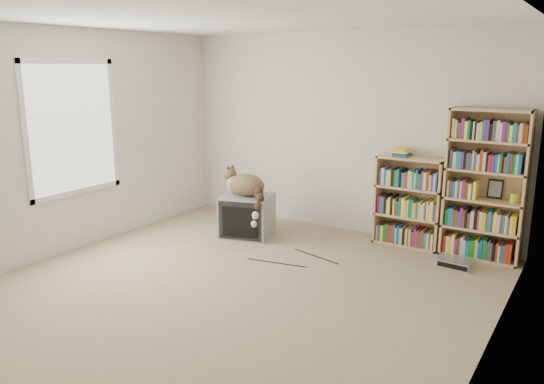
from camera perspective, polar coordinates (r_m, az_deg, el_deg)
The scene contains 16 objects.
floor at distance 5.03m, azimuth -5.31°, elevation -11.07°, with size 4.50×5.00×0.01m, color tan.
wall_back at distance 6.77m, azimuth 7.58°, elevation 6.27°, with size 4.50×0.02×2.50m, color silver.
wall_left at distance 6.28m, azimuth -22.08°, elevation 4.85°, with size 0.02×5.00×2.50m, color silver.
wall_right at distance 3.74m, azimuth 22.66°, elevation -0.48°, with size 0.02×5.00×2.50m, color silver.
ceiling at distance 4.60m, azimuth -6.02°, elevation 18.59°, with size 4.50×5.00×0.02m, color white.
window at distance 6.37m, azimuth -20.67°, elevation 6.44°, with size 0.02×1.22×1.52m, color white.
crt_tv at distance 6.63m, azimuth -2.68°, elevation -2.54°, with size 0.72×0.68×0.52m.
cat at distance 6.47m, azimuth -2.67°, elevation 0.35°, with size 0.73×0.54×0.60m.
bookcase_tall at distance 6.18m, azimuth 21.95°, elevation 0.37°, with size 0.82×0.30×1.64m.
bookcase_short at distance 6.44m, azimuth 14.55°, elevation -1.31°, with size 0.77×0.30×1.06m.
book_stack at distance 6.32m, azimuth 13.72°, elevation 4.19°, with size 0.18×0.24×0.10m, color #A62E16.
green_mug at distance 6.13m, azimuth 24.67°, elevation -0.59°, with size 0.09×0.09×0.10m, color #9CC638.
framed_print at distance 6.25m, azimuth 22.89°, elevation 0.32°, with size 0.16×0.01×0.21m, color black.
dvd_player at distance 6.01m, azimuth 19.02°, elevation -7.17°, with size 0.37×0.26×0.08m, color #AFAFB4.
wall_outlet at distance 7.72m, azimuth -9.65°, elevation 0.06°, with size 0.01×0.08×0.13m, color silver.
floor_cables at distance 5.83m, azimuth 4.69°, elevation -7.48°, with size 1.20×0.70×0.01m, color black, non-canonical shape.
Camera 1 is at (2.84, -3.60, 2.08)m, focal length 35.00 mm.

